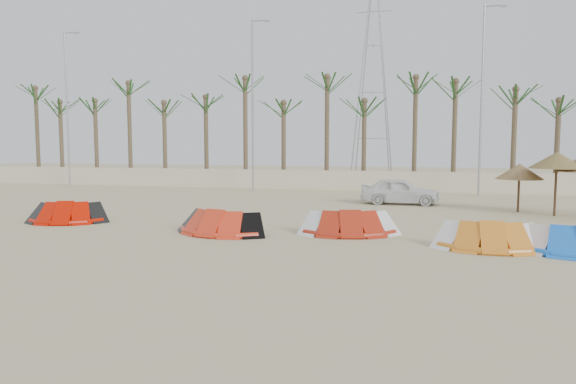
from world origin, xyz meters
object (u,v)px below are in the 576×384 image
(parasol_mid, at_px, (557,160))
(kite_red_mid, at_px, (222,221))
(kite_red_left, at_px, (72,211))
(parasol_left, at_px, (519,171))
(kite_red_right, at_px, (351,221))
(kite_orange, at_px, (489,234))
(car, at_px, (400,191))

(parasol_mid, bearing_deg, kite_red_mid, -148.41)
(kite_red_left, height_order, parasol_left, parasol_left)
(kite_red_right, xyz_separation_m, parasol_mid, (7.81, 6.46, 1.95))
(kite_orange, xyz_separation_m, parasol_left, (2.29, 8.95, 1.41))
(car, bearing_deg, kite_red_left, 127.98)
(kite_red_mid, distance_m, car, 11.66)
(kite_orange, bearing_deg, car, 105.48)
(kite_red_left, distance_m, kite_red_right, 10.93)
(kite_red_left, relative_size, car, 0.84)
(kite_red_left, xyz_separation_m, parasol_left, (17.47, 7.59, 1.41))
(kite_red_mid, bearing_deg, kite_orange, -3.37)
(parasol_left, xyz_separation_m, parasol_mid, (1.26, -1.01, 0.54))
(kite_orange, bearing_deg, kite_red_left, 174.88)
(car, bearing_deg, parasol_left, -108.48)
(parasol_left, bearing_deg, kite_red_right, -131.21)
(car, bearing_deg, kite_red_right, 172.56)
(kite_orange, bearing_deg, kite_red_mid, 176.63)
(kite_red_left, bearing_deg, parasol_left, 23.47)
(parasol_mid, relative_size, car, 0.69)
(kite_red_right, relative_size, kite_orange, 1.12)
(parasol_mid, height_order, car, parasol_mid)
(kite_red_left, height_order, kite_red_right, same)
(kite_red_left, height_order, kite_orange, same)
(kite_red_mid, height_order, parasol_left, parasol_left)
(parasol_left, bearing_deg, kite_orange, -104.36)
(parasol_mid, xyz_separation_m, car, (-6.53, 2.81, -1.70))
(kite_red_right, distance_m, kite_orange, 4.50)
(kite_red_mid, relative_size, parasol_mid, 1.29)
(kite_red_mid, xyz_separation_m, car, (5.55, 10.25, 0.25))
(kite_red_right, distance_m, parasol_mid, 10.32)
(kite_red_mid, relative_size, parasol_left, 1.61)
(parasol_left, bearing_deg, car, 161.11)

